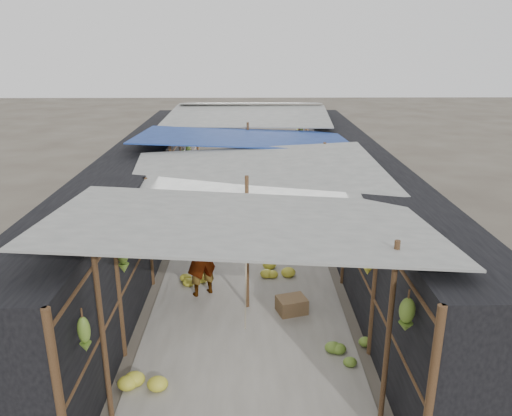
{
  "coord_description": "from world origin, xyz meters",
  "views": [
    {
      "loc": [
        0.05,
        -5.43,
        4.84
      ],
      "look_at": [
        0.19,
        5.25,
        1.25
      ],
      "focal_mm": 35.0,
      "sensor_mm": 36.0,
      "label": 1
    }
  ],
  "objects_px": {
    "black_basin": "(290,233)",
    "vendor_seated": "(293,183)",
    "crate_near": "(292,305)",
    "vendor_elderly": "(201,256)",
    "shopper_blue": "(213,209)"
  },
  "relations": [
    {
      "from": "crate_near",
      "to": "vendor_elderly",
      "type": "bearing_deg",
      "value": 140.31
    },
    {
      "from": "vendor_seated",
      "to": "shopper_blue",
      "type": "bearing_deg",
      "value": -24.34
    },
    {
      "from": "crate_near",
      "to": "vendor_elderly",
      "type": "height_order",
      "value": "vendor_elderly"
    },
    {
      "from": "shopper_blue",
      "to": "vendor_seated",
      "type": "height_order",
      "value": "shopper_blue"
    },
    {
      "from": "black_basin",
      "to": "vendor_elderly",
      "type": "bearing_deg",
      "value": -122.95
    },
    {
      "from": "vendor_elderly",
      "to": "vendor_seated",
      "type": "xyz_separation_m",
      "value": [
        2.37,
        6.64,
        -0.38
      ]
    },
    {
      "from": "vendor_elderly",
      "to": "vendor_seated",
      "type": "bearing_deg",
      "value": -140.0
    },
    {
      "from": "black_basin",
      "to": "shopper_blue",
      "type": "height_order",
      "value": "shopper_blue"
    },
    {
      "from": "black_basin",
      "to": "shopper_blue",
      "type": "relative_size",
      "value": 0.37
    },
    {
      "from": "black_basin",
      "to": "vendor_elderly",
      "type": "distance_m",
      "value": 3.74
    },
    {
      "from": "black_basin",
      "to": "vendor_seated",
      "type": "height_order",
      "value": "vendor_seated"
    },
    {
      "from": "black_basin",
      "to": "vendor_seated",
      "type": "relative_size",
      "value": 0.72
    },
    {
      "from": "shopper_blue",
      "to": "crate_near",
      "type": "bearing_deg",
      "value": -95.13
    },
    {
      "from": "vendor_elderly",
      "to": "black_basin",
      "type": "bearing_deg",
      "value": -153.33
    },
    {
      "from": "crate_near",
      "to": "vendor_seated",
      "type": "bearing_deg",
      "value": 68.23
    }
  ]
}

